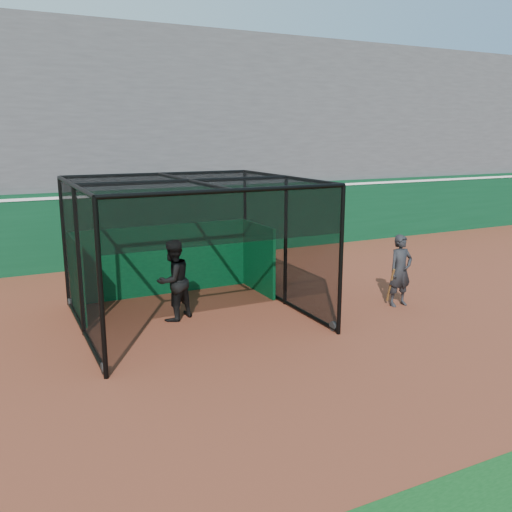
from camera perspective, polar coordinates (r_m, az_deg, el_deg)
name	(u,v)px	position (r m, az deg, el deg)	size (l,w,h in m)	color
ground	(266,344)	(11.43, 1.03, -9.22)	(120.00, 120.00, 0.00)	brown
outfield_wall	(152,224)	(18.81, -10.91, 3.33)	(50.00, 0.50, 2.50)	#0A381E
grandstand	(122,129)	(22.24, -13.93, 12.84)	(50.00, 7.85, 8.95)	#4C4C4F
batting_cage	(191,251)	(12.61, -6.85, 0.48)	(5.09, 4.89, 3.24)	black
batter	(173,280)	(12.73, -8.71, -2.54)	(0.93, 0.72, 1.90)	black
on_deck_player	(400,271)	(14.12, 14.96, -1.50)	(0.67, 0.45, 1.83)	black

